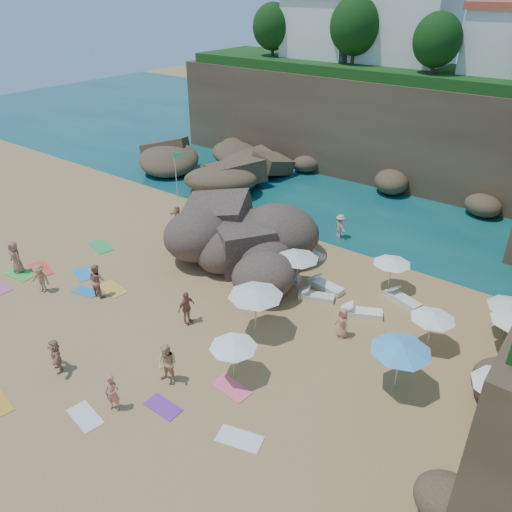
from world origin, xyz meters
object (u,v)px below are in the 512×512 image
Objects in this scene: person_stand_2 at (340,226)px; rock_outcrop at (243,258)px; flag_pole at (177,168)px; parasol_2 at (433,316)px; lounger_0 at (312,253)px; parasol_1 at (298,256)px; person_stand_4 at (343,323)px; person_stand_1 at (97,280)px; parasol_0 at (392,261)px; person_stand_5 at (177,217)px; person_stand_3 at (186,308)px.

rock_outcrop is at bearing 89.89° from person_stand_2.
flag_pole is 2.31× the size of person_stand_2.
lounger_0 is (-8.77, 4.29, -1.59)m from parasol_2.
parasol_1 reaches higher than person_stand_4.
person_stand_1 is (6.35, -12.35, -1.46)m from flag_pole.
lounger_0 is 1.05× the size of person_stand_2.
person_stand_2 is (0.15, 3.16, 0.68)m from lounger_0.
parasol_0 reaches higher than person_stand_2.
lounger_0 is 9.62m from person_stand_5.
person_stand_5 is (-18.14, 2.20, -0.94)m from parasol_2.
flag_pole is 16.37m from person_stand_3.
parasol_0 is at bearing 171.19° from person_stand_2.
rock_outcrop reaches higher than person_stand_2.
person_stand_1 is at bearing 92.02° from person_stand_2.
parasol_1 is (14.31, -5.38, -0.40)m from flag_pole.
person_stand_3 is (5.43, 1.08, -0.06)m from person_stand_1.
flag_pole is 1.86× the size of parasol_0.
parasol_1 is 4.78m from person_stand_4.
parasol_1 is 4.28m from lounger_0.
lounger_0 is (3.11, 2.82, 0.13)m from rock_outcrop.
rock_outcrop is 5.20× the size of lounger_0.
parasol_2 is 11.43m from person_stand_2.
person_stand_5 is (-9.52, -5.24, -0.03)m from person_stand_2.
person_stand_3 is at bearing -86.96° from lounger_0.
lounger_0 is (13.07, -1.72, -2.26)m from flag_pole.
parasol_0 reaches higher than person_stand_1.
parasol_2 is 1.14× the size of person_stand_3.
rock_outcrop is 5.67× the size of person_stand_5.
person_stand_1 is 15.41m from person_stand_2.
person_stand_5 is (3.70, -3.81, -1.61)m from flag_pole.
person_stand_2 is at bearing 141.84° from person_stand_4.
parasol_2 is at bearing -45.43° from parasol_0.
person_stand_4 is (6.54, 3.60, -0.10)m from person_stand_3.
rock_outcrop is at bearing -24.51° from flag_pole.
flag_pole is at bearing 179.88° from person_stand_4.
person_stand_3 is (1.82, -6.72, 0.87)m from rock_outcrop.
person_stand_4 is at bearing -22.72° from flag_pole.
flag_pole is (-9.96, 4.54, 2.39)m from rock_outcrop.
parasol_2 is 9.89m from lounger_0.
parasol_2 is 1.23× the size of person_stand_2.
parasol_0 is at bearing -34.42° from person_stand_3.
flag_pole is 15.29m from parasol_1.
parasol_2 is 1.07× the size of person_stand_1.
parasol_0 is at bearing 2.52° from lounger_0.
flag_pole reaches higher than person_stand_1.
person_stand_1 is (-7.96, -6.97, -1.06)m from parasol_1.
person_stand_2 reaches higher than person_stand_4.
parasol_2 is 11.38m from person_stand_3.
lounger_0 is 3.24m from person_stand_2.
person_stand_1 is at bearing -140.66° from parasol_0.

